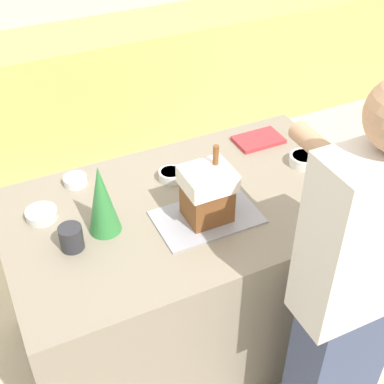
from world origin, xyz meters
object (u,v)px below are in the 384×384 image
Objects in this scene: candy_bowl_near_tray_right at (75,180)px; candy_bowl_far_right at (170,175)px; baking_tray at (207,217)px; candy_bowl_far_left at (304,159)px; gingerbread_house at (207,193)px; person at (354,291)px; decorative_tree at (102,199)px; candy_bowl_near_tray_left at (41,214)px; mug at (71,238)px; cookbook at (258,140)px.

candy_bowl_far_right is at bearing -21.15° from candy_bowl_near_tray_right.
baking_tray is 0.61m from candy_bowl_far_left.
person is (0.29, -0.59, -0.13)m from gingerbread_house.
candy_bowl_far_right is (0.40, -0.15, 0.00)m from candy_bowl_near_tray_right.
gingerbread_house is 0.42m from decorative_tree.
candy_bowl_near_tray_right is at bearing 41.43° from candy_bowl_near_tray_left.
mug is at bearing -107.26° from candy_bowl_near_tray_right.
decorative_tree is at bearing -39.64° from candy_bowl_near_tray_left.
decorative_tree is 2.94× the size of candy_bowl_near_tray_right.
cookbook is at bearing 39.48° from gingerbread_house.
candy_bowl_near_tray_left is (-0.62, 0.29, 0.02)m from baking_tray.
candy_bowl_near_tray_left is at bearing 135.95° from person.
candy_bowl_far_right is 0.96m from person.
mug is (-0.55, 0.07, -0.08)m from gingerbread_house.
person reaches higher than decorative_tree.
decorative_tree reaches higher than baking_tray.
gingerbread_house is 0.70m from candy_bowl_near_tray_left.
candy_bowl_near_tray_left is 1.27m from person.
candy_bowl_far_right reaches higher than baking_tray.
candy_bowl_far_left reaches higher than candy_bowl_far_right.
decorative_tree is 2.39× the size of candy_bowl_near_tray_left.
candy_bowl_near_tray_left is at bearing 173.10° from candy_bowl_far_left.
person is at bearing -37.89° from mug.
candy_bowl_near_tray_left is at bearing -174.10° from cookbook.
mug reaches higher than candy_bowl_near_tray_right.
candy_bowl_near_tray_right is 1.04× the size of mug.
candy_bowl_far_right is at bearing 95.87° from baking_tray.
mug is at bearing -161.97° from cookbook.
baking_tray is 3.89× the size of candy_bowl_far_right.
candy_bowl_near_tray_right is 0.42m from mug.
candy_bowl_far_left is (0.59, 0.15, -0.10)m from gingerbread_house.
candy_bowl_near_tray_left reaches higher than baking_tray.
candy_bowl_far_right is at bearing 24.85° from mug.
mug is at bearing -73.17° from candy_bowl_near_tray_left.
gingerbread_house reaches higher than baking_tray.
mug is 1.07m from person.
decorative_tree is 0.38m from candy_bowl_near_tray_right.
person is at bearing -111.67° from candy_bowl_far_left.
person is at bearing -45.31° from decorative_tree.
decorative_tree is (-0.40, 0.11, 0.15)m from baking_tray.
decorative_tree reaches higher than mug.
decorative_tree is 0.44m from candy_bowl_far_right.
cookbook is (0.93, -0.05, -0.01)m from candy_bowl_near_tray_right.
gingerbread_house is at bearing 116.38° from person.
candy_bowl_near_tray_right is (-0.03, 0.35, -0.14)m from decorative_tree.
decorative_tree reaches higher than candy_bowl_far_left.
candy_bowl_far_right is at bearing 95.94° from gingerbread_house.
gingerbread_house reaches higher than cookbook.
person reaches higher than baking_tray.
gingerbread_house reaches higher than candy_bowl_near_tray_right.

